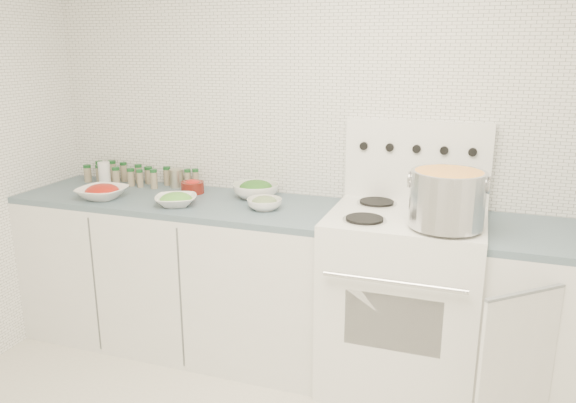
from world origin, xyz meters
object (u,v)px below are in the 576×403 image
object	(u,v)px
bowl_snowpea	(176,200)
bowl_tomato	(102,192)
stock_pot	(447,197)
stove	(402,295)

from	to	relation	value
bowl_snowpea	bowl_tomato	bearing A→B (deg)	-179.13
stock_pot	bowl_snowpea	bearing A→B (deg)	178.31
stove	bowl_snowpea	world-z (taller)	stove
stove	stock_pot	xyz separation A→B (m)	(0.19, -0.18, 0.59)
stove	bowl_snowpea	size ratio (longest dim) A/B	4.60
stove	bowl_tomato	size ratio (longest dim) A/B	5.00
stock_pot	bowl_snowpea	size ratio (longest dim) A/B	1.20
bowl_snowpea	stove	bearing A→B (deg)	6.27
bowl_snowpea	stock_pot	bearing A→B (deg)	-1.69
stock_pot	stove	bearing A→B (deg)	137.57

